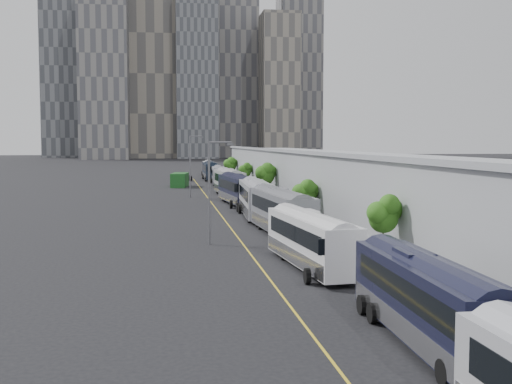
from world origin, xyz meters
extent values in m
cube|color=gray|center=(9.00, 55.00, 0.06)|extent=(10.00, 170.00, 0.12)
cube|color=gold|center=(-1.50, 55.00, 0.01)|extent=(0.12, 160.00, 0.02)
cube|color=gray|center=(13.00, 55.00, 3.40)|extent=(12.00, 160.00, 6.80)
cube|color=gray|center=(13.00, 55.00, 5.85)|extent=(12.45, 160.40, 2.57)
cube|color=gray|center=(7.10, 55.00, 7.00)|extent=(0.30, 160.00, 0.40)
cube|color=slate|center=(-35.00, 300.00, 47.50)|extent=(22.00, 22.00, 95.00)
cube|color=gray|center=(-12.00, 320.00, 60.00)|extent=(26.00, 24.00, 120.00)
cube|color=slate|center=(8.00, 310.00, 40.00)|extent=(20.00, 20.00, 80.00)
cube|color=slate|center=(28.00, 330.00, 52.50)|extent=(24.00, 24.00, 105.00)
cube|color=gray|center=(48.00, 305.00, 35.00)|extent=(18.00, 18.00, 70.00)
cube|color=slate|center=(-55.00, 340.00, 55.00)|extent=(28.00, 26.00, 110.00)
cube|color=slate|center=(65.00, 340.00, 45.00)|extent=(22.00, 22.00, 90.00)
cube|color=black|center=(2.80, 18.20, 1.81)|extent=(2.72, 12.28, 2.96)
cube|color=black|center=(2.80, 18.02, 2.34)|extent=(2.75, 10.81, 1.01)
cube|color=silver|center=(2.80, 18.20, 0.86)|extent=(2.76, 12.03, 0.95)
cube|color=black|center=(2.80, 19.61, 3.43)|extent=(1.27, 2.10, 0.28)
cube|color=white|center=(1.66, 33.95, 1.84)|extent=(3.60, 12.60, 3.01)
cube|color=black|center=(1.66, 33.76, 2.38)|extent=(3.52, 11.12, 1.02)
cube|color=silver|center=(1.66, 33.95, 0.88)|extent=(3.62, 12.35, 0.96)
cube|color=white|center=(1.66, 35.38, 3.49)|extent=(1.43, 2.21, 0.29)
cube|color=slate|center=(2.48, 49.06, 2.03)|extent=(3.70, 13.89, 3.33)
cube|color=black|center=(2.48, 48.85, 2.63)|extent=(3.64, 12.25, 1.13)
cube|color=silver|center=(2.48, 49.06, 0.97)|extent=(3.72, 13.62, 1.06)
cube|color=slate|center=(2.48, 50.64, 3.86)|extent=(1.53, 2.41, 0.32)
cube|color=#B6B7C1|center=(2.14, 62.55, 2.04)|extent=(3.38, 13.88, 3.34)
cube|color=black|center=(2.14, 62.33, 2.64)|extent=(3.36, 12.23, 1.13)
cube|color=silver|center=(2.14, 62.55, 0.97)|extent=(3.41, 13.61, 1.07)
cube|color=#B6B7C1|center=(2.14, 64.14, 3.87)|extent=(1.48, 2.39, 0.32)
cube|color=black|center=(1.69, 76.47, 1.99)|extent=(3.92, 13.66, 3.26)
cube|color=black|center=(1.69, 76.27, 2.58)|extent=(3.83, 12.05, 1.11)
cube|color=silver|center=(1.69, 76.47, 0.95)|extent=(3.93, 13.39, 1.04)
cube|color=black|center=(1.69, 78.03, 3.78)|extent=(1.55, 2.39, 0.31)
cube|color=#B8B8BA|center=(1.93, 89.96, 2.06)|extent=(3.54, 14.06, 3.37)
cube|color=black|center=(1.93, 89.74, 2.67)|extent=(3.51, 12.39, 1.15)
cube|color=silver|center=(1.93, 89.96, 0.98)|extent=(3.57, 13.78, 1.08)
cube|color=#B8B8BA|center=(1.93, 91.56, 3.91)|extent=(1.52, 2.43, 0.32)
cube|color=gray|center=(2.42, 103.22, 1.87)|extent=(2.55, 12.63, 3.06)
cube|color=black|center=(2.42, 103.03, 2.42)|extent=(2.61, 11.11, 1.04)
cube|color=silver|center=(2.42, 103.22, 0.89)|extent=(2.59, 12.38, 0.98)
cube|color=gray|center=(2.42, 104.68, 3.54)|extent=(1.27, 2.14, 0.29)
cube|color=#9899A1|center=(2.52, 116.66, 1.78)|extent=(3.08, 12.14, 2.91)
cube|color=black|center=(2.52, 116.48, 2.30)|extent=(3.05, 10.70, 0.99)
cube|color=silver|center=(2.52, 116.66, 0.85)|extent=(3.10, 11.90, 0.93)
cube|color=#9899A1|center=(2.52, 118.05, 3.37)|extent=(1.31, 2.10, 0.28)
cube|color=black|center=(1.95, 130.60, 1.98)|extent=(2.69, 13.35, 3.23)
cube|color=black|center=(1.95, 130.39, 2.56)|extent=(2.74, 11.75, 1.10)
cube|color=silver|center=(1.95, 130.60, 0.94)|extent=(2.73, 13.09, 1.04)
cube|color=black|center=(1.95, 132.14, 3.75)|extent=(1.34, 2.26, 0.31)
cube|color=white|center=(2.55, 145.36, 1.86)|extent=(2.99, 12.67, 3.05)
cube|color=black|center=(2.55, 145.17, 2.41)|extent=(3.00, 11.16, 1.04)
cube|color=silver|center=(2.55, 145.36, 0.89)|extent=(3.02, 12.42, 0.98)
cube|color=white|center=(2.55, 146.81, 3.53)|extent=(1.34, 2.18, 0.29)
cylinder|color=black|center=(5.87, 32.21, 1.85)|extent=(0.18, 0.18, 3.71)
sphere|color=#205814|center=(5.87, 32.21, 3.68)|extent=(1.87, 1.87, 1.87)
cylinder|color=black|center=(5.68, 54.24, 1.59)|extent=(0.18, 0.18, 3.18)
sphere|color=#205814|center=(5.68, 54.24, 3.25)|extent=(2.24, 2.24, 2.24)
cylinder|color=black|center=(5.56, 77.89, 2.00)|extent=(0.18, 0.18, 4.00)
sphere|color=#205814|center=(5.56, 77.89, 4.04)|extent=(2.48, 2.48, 2.48)
cylinder|color=black|center=(5.83, 101.41, 1.69)|extent=(0.18, 0.18, 3.38)
sphere|color=#205814|center=(5.83, 101.41, 3.39)|extent=(1.94, 1.94, 1.94)
cylinder|color=black|center=(5.57, 124.33, 1.80)|extent=(0.18, 0.18, 3.60)
sphere|color=#205814|center=(5.57, 124.33, 3.67)|extent=(2.46, 2.46, 2.46)
cylinder|color=#59595E|center=(-4.16, 44.51, 4.10)|extent=(0.18, 0.18, 8.20)
cylinder|color=#59595E|center=(-3.26, 44.51, 8.10)|extent=(1.80, 0.14, 0.14)
cube|color=#59595E|center=(-2.46, 44.51, 7.95)|extent=(0.50, 0.22, 0.18)
cylinder|color=#59595E|center=(-4.00, 87.70, 4.52)|extent=(0.18, 0.18, 9.04)
cylinder|color=#59595E|center=(-3.10, 87.70, 8.94)|extent=(1.80, 0.14, 0.14)
cube|color=#59595E|center=(-2.30, 87.70, 8.79)|extent=(0.50, 0.22, 0.18)
cube|color=#154619|center=(-5.02, 110.41, 1.24)|extent=(3.51, 7.11, 2.49)
imported|color=black|center=(-3.99, 129.17, 0.84)|extent=(4.31, 6.54, 1.67)
camera|label=1|loc=(-7.56, -5.95, 8.16)|focal=45.00mm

